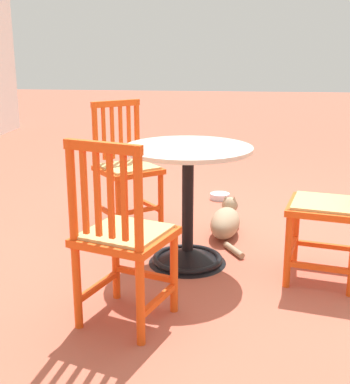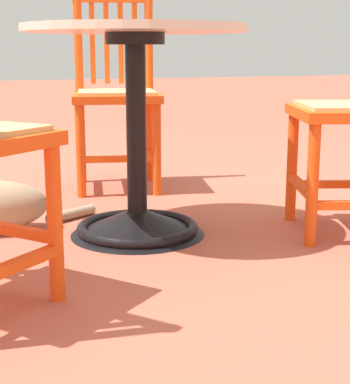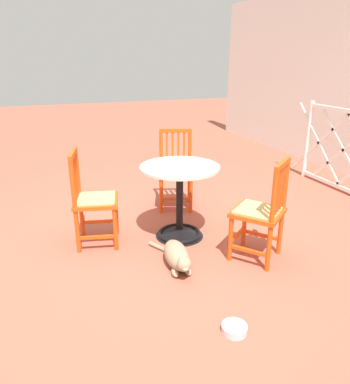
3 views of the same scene
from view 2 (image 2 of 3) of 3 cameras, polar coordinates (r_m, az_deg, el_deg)
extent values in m
plane|color=#AD5642|center=(2.48, -7.29, -2.55)|extent=(24.00, 24.00, 0.00)
cone|color=black|center=(2.27, -3.39, -2.60)|extent=(0.48, 0.48, 0.10)
torus|color=black|center=(2.28, -3.38, -3.21)|extent=(0.44, 0.44, 0.04)
cylinder|color=black|center=(2.21, -3.50, 5.50)|extent=(0.07, 0.07, 0.66)
cylinder|color=black|center=(2.19, -3.61, 13.64)|extent=(0.20, 0.20, 0.04)
cylinder|color=beige|center=(2.19, -3.63, 14.49)|extent=(0.76, 0.76, 0.02)
cylinder|color=#E04C14|center=(2.85, -1.66, 4.15)|extent=(0.04, 0.04, 0.45)
cylinder|color=#E04C14|center=(2.84, -8.51, 3.98)|extent=(0.04, 0.04, 0.45)
cylinder|color=#E04C14|center=(3.17, -2.33, 9.17)|extent=(0.04, 0.04, 0.91)
cylinder|color=#E04C14|center=(3.15, -8.57, 9.03)|extent=(0.04, 0.04, 0.91)
cube|color=#E04C14|center=(3.04, -1.98, 3.04)|extent=(0.10, 0.34, 0.03)
cube|color=#E04C14|center=(3.02, -8.42, 2.86)|extent=(0.10, 0.34, 0.03)
cube|color=#E04C14|center=(2.85, -5.06, 2.98)|extent=(0.34, 0.10, 0.03)
cube|color=#E04C14|center=(2.99, -5.31, 8.48)|extent=(0.48, 0.48, 0.04)
cube|color=tan|center=(2.99, -5.32, 8.90)|extent=(0.42, 0.42, 0.02)
cube|color=#E04C14|center=(3.16, -3.63, 13.23)|extent=(0.03, 0.02, 0.39)
cube|color=#E04C14|center=(3.15, -4.90, 13.21)|extent=(0.03, 0.02, 0.39)
cube|color=#E04C14|center=(3.15, -6.17, 13.19)|extent=(0.03, 0.02, 0.39)
cube|color=#E04C14|center=(3.15, -7.44, 13.16)|extent=(0.03, 0.02, 0.39)
cylinder|color=#E04C14|center=(1.66, -10.77, -2.29)|extent=(0.04, 0.04, 0.45)
cube|color=#E04C14|center=(1.57, -14.76, -6.64)|extent=(0.28, 0.23, 0.03)
cube|color=#E04C14|center=(1.79, -14.82, -3.24)|extent=(0.23, 0.28, 0.03)
cylinder|color=#E04C14|center=(2.14, 12.28, 1.02)|extent=(0.04, 0.04, 0.45)
cylinder|color=#E04C14|center=(2.47, 10.49, 2.61)|extent=(0.04, 0.04, 0.45)
cube|color=#E04C14|center=(2.52, 14.20, 0.69)|extent=(0.33, 0.14, 0.03)
cube|color=#E04C14|center=(2.32, 11.27, 0.53)|extent=(0.14, 0.33, 0.03)
cylinder|color=#9E896B|center=(2.50, -9.33, -1.97)|extent=(0.21, 0.14, 0.04)
camera|label=1|loc=(4.40, 38.60, 18.71)|focal=49.41mm
camera|label=3|loc=(4.22, -60.52, 20.83)|focal=34.13mm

